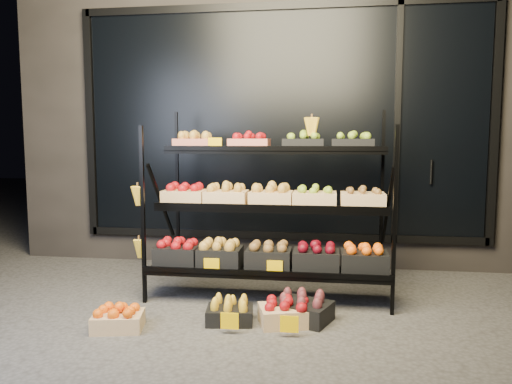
% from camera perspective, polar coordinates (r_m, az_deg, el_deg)
% --- Properties ---
extents(ground, '(24.00, 24.00, 0.00)m').
position_cam_1_polar(ground, '(4.05, 0.59, -13.98)').
color(ground, '#514F4C').
rests_on(ground, ground).
extents(building, '(6.00, 2.08, 3.50)m').
position_cam_1_polar(building, '(6.39, 3.77, 9.35)').
color(building, '#2D2826').
rests_on(building, ground).
extents(display_rack, '(2.18, 1.02, 1.70)m').
position_cam_1_polar(display_rack, '(4.44, 1.52, -1.71)').
color(display_rack, black).
rests_on(display_rack, ground).
extents(tag_floor_a, '(0.13, 0.01, 0.12)m').
position_cam_1_polar(tag_floor_a, '(3.69, -3.03, -15.08)').
color(tag_floor_a, '#EDB400').
rests_on(tag_floor_a, ground).
extents(tag_floor_b, '(0.13, 0.01, 0.12)m').
position_cam_1_polar(tag_floor_b, '(3.63, 3.82, -15.42)').
color(tag_floor_b, '#EDB400').
rests_on(tag_floor_b, ground).
extents(floor_crate_left, '(0.40, 0.33, 0.19)m').
position_cam_1_polar(floor_crate_left, '(3.89, -15.49, -13.71)').
color(floor_crate_left, '#D7B07C').
rests_on(floor_crate_left, ground).
extents(floor_crate_midleft, '(0.38, 0.30, 0.18)m').
position_cam_1_polar(floor_crate_midleft, '(3.90, -3.01, -13.50)').
color(floor_crate_midleft, black).
rests_on(floor_crate_midleft, ground).
extents(floor_crate_midright, '(0.47, 0.40, 0.20)m').
position_cam_1_polar(floor_crate_midright, '(3.86, 3.52, -13.53)').
color(floor_crate_midright, '#D7B07C').
rests_on(floor_crate_midright, ground).
extents(floor_crate_right, '(0.51, 0.45, 0.21)m').
position_cam_1_polar(floor_crate_right, '(3.94, 5.23, -13.06)').
color(floor_crate_right, black).
rests_on(floor_crate_right, ground).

